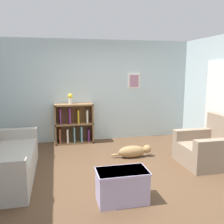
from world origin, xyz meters
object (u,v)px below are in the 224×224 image
Objects in this scene: bookshelf at (74,124)px; coffee_table at (122,185)px; recliner_chair at (209,148)px; vase at (70,98)px; couch at (1,162)px; dog at (134,151)px.

bookshelf is 1.39× the size of coffee_table.
recliner_chair is 3.38m from vase.
bookshelf is 3.09m from coffee_table.
coffee_table is at bearing -32.32° from couch.
dog is at bearing -47.20° from vase.
recliner_chair is at bearing -27.00° from dog.
coffee_table is 1.84m from dog.
bookshelf reaches higher than recliner_chair.
bookshelf reaches higher than couch.
coffee_table is (1.82, -1.15, -0.05)m from couch.
coffee_table is at bearing -80.11° from vase.
vase is (-2.58, 2.02, 0.82)m from recliner_chair.
couch reaches higher than coffee_table.
vase reaches higher than recliner_chair.
coffee_table is at bearing -153.74° from recliner_chair.
couch is 2.59m from dog.
recliner_chair is 1.34× the size of coffee_table.
coffee_table is at bearing -81.54° from bookshelf.
bookshelf is 1.15× the size of dog.
couch is at bearing -167.91° from dog.
dog is at bearing 12.09° from couch.
recliner_chair is (2.50, -2.04, -0.15)m from bookshelf.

